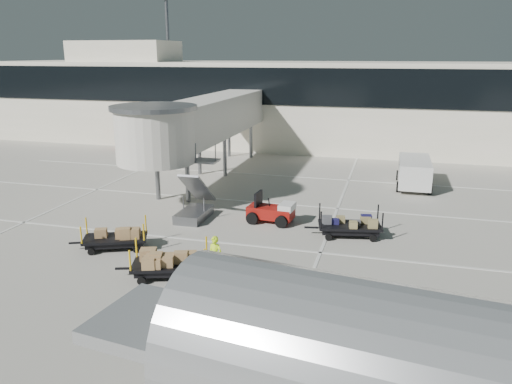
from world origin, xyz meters
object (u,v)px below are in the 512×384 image
Objects in this scene: suitcase_cart at (349,226)px; box_cart_far at (114,238)px; baggage_tug at (272,212)px; belt_loader at (142,141)px; minivan at (414,170)px; box_cart_near at (173,264)px; ground_worker at (215,256)px.

suitcase_cart is 11.29m from box_cart_far.
baggage_tug is 0.57× the size of belt_loader.
belt_loader is (-21.16, 18.73, 0.26)m from suitcase_cart.
minivan is 1.11× the size of belt_loader.
suitcase_cart is at bearing -107.33° from minivan.
ground_worker is at bearing 3.33° from box_cart_near.
box_cart_far is at bearing -80.67° from belt_loader.
suitcase_cart is 2.27× the size of ground_worker.
ground_worker reaches higher than box_cart_far.
box_cart_near is 20.19m from minivan.
minivan is at bearing 42.84° from box_cart_near.
belt_loader reaches higher than minivan.
box_cart_far is 0.78× the size of belt_loader.
minivan reaches higher than box_cart_far.
box_cart_near is at bearing -144.83° from suitcase_cart.
suitcase_cart is 9.24m from box_cart_near.
ground_worker is (-0.66, -7.10, 0.25)m from baggage_tug.
minivan is at bearing 25.23° from box_cart_far.
baggage_tug is 0.68× the size of box_cart_near.
suitcase_cart reaches higher than box_cart_far.
belt_loader is at bearing 101.97° from box_cart_near.
suitcase_cart is 11.52m from minivan.
ground_worker is 0.34× the size of minivan.
box_cart_near is 0.84× the size of belt_loader.
baggage_tug is at bearing 18.97° from box_cart_far.
belt_loader is at bearing 138.96° from baggage_tug.
minivan is at bearing -33.11° from belt_loader.
box_cart_near is (-2.23, -7.72, 0.01)m from baggage_tug.
suitcase_cart is 7.75m from ground_worker.
suitcase_cart is 0.85× the size of belt_loader.
baggage_tug is 7.14m from ground_worker.
minivan is (7.54, 9.94, 0.55)m from baggage_tug.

